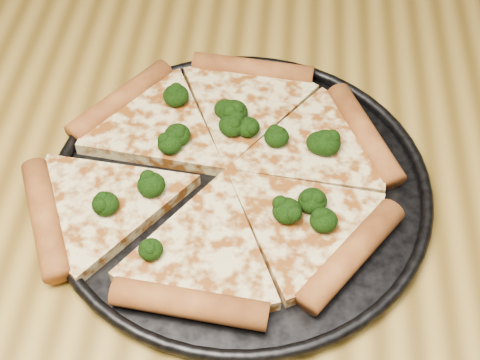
{
  "coord_description": "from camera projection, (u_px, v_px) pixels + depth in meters",
  "views": [
    {
      "loc": [
        0.13,
        -0.4,
        1.28
      ],
      "look_at": [
        0.1,
        0.03,
        0.77
      ],
      "focal_mm": 51.46,
      "sensor_mm": 36.0,
      "label": 1
    }
  ],
  "objects": [
    {
      "name": "dining_table",
      "position": [
        147.0,
        256.0,
        0.74
      ],
      "size": [
        1.2,
        0.9,
        0.75
      ],
      "color": "olive",
      "rests_on": "ground"
    },
    {
      "name": "pizza",
      "position": [
        221.0,
        171.0,
        0.68
      ],
      "size": [
        0.38,
        0.34,
        0.03
      ],
      "rotation": [
        0.0,
        0.0,
        -0.11
      ],
      "color": "#E0CC89",
      "rests_on": "pizza_pan"
    },
    {
      "name": "broccoli_florets",
      "position": [
        237.0,
        153.0,
        0.68
      ],
      "size": [
        0.23,
        0.22,
        0.02
      ],
      "color": "black",
      "rests_on": "pizza"
    },
    {
      "name": "pizza_pan",
      "position": [
        240.0,
        185.0,
        0.68
      ],
      "size": [
        0.38,
        0.38,
        0.02
      ],
      "color": "black",
      "rests_on": "dining_table"
    }
  ]
}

